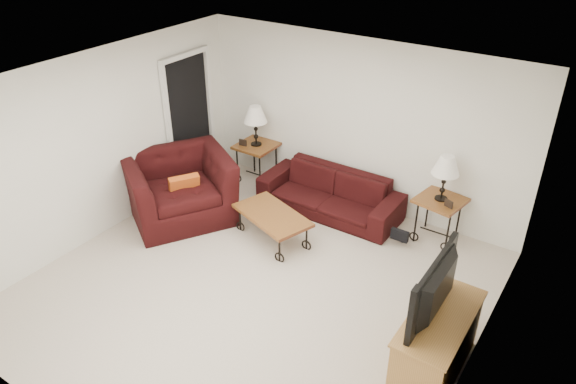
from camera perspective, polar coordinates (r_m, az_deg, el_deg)
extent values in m
plane|color=#BEB1A2|center=(6.67, -3.38, -9.99)|extent=(5.00, 5.00, 0.00)
cube|color=white|center=(7.87, 7.34, 7.02)|extent=(5.00, 0.02, 2.50)
cube|color=white|center=(4.63, -23.21, -13.84)|extent=(5.00, 0.02, 2.50)
cube|color=white|center=(7.58, -19.08, 4.66)|extent=(0.02, 5.00, 2.50)
cube|color=white|center=(5.09, 19.67, -8.61)|extent=(0.02, 5.00, 2.50)
plane|color=white|center=(5.43, -4.17, 10.74)|extent=(5.00, 5.00, 0.00)
cube|color=black|center=(8.64, -10.29, 7.26)|extent=(0.08, 0.94, 2.04)
imported|color=black|center=(7.96, 4.41, -0.12)|extent=(2.10, 0.82, 0.61)
cube|color=brown|center=(8.79, -3.29, 3.09)|extent=(0.59, 0.59, 0.64)
cube|color=brown|center=(7.59, 15.44, -2.77)|extent=(0.67, 0.67, 0.63)
cube|color=black|center=(8.60, -4.76, 5.19)|extent=(0.13, 0.04, 0.11)
cube|color=black|center=(7.25, 16.52, -1.20)|extent=(0.12, 0.06, 0.10)
cube|color=brown|center=(7.37, -1.65, -3.65)|extent=(1.22, 0.91, 0.41)
imported|color=black|center=(7.90, -11.33, 0.43)|extent=(1.82, 1.88, 0.93)
cube|color=#C76319|center=(7.75, -10.83, 0.33)|extent=(0.32, 0.42, 0.42)
cube|color=#B17B41|center=(5.67, 15.28, -15.16)|extent=(0.50, 1.19, 0.71)
imported|color=black|center=(5.23, 16.04, -9.91)|extent=(0.14, 1.07, 0.61)
ellipsoid|color=black|center=(7.44, 12.08, -3.71)|extent=(0.39, 0.31, 0.48)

